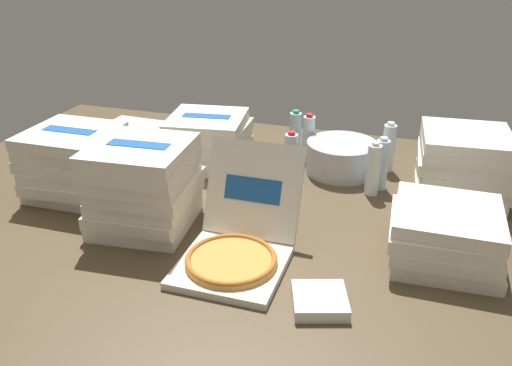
% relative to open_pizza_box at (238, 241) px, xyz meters
% --- Properties ---
extents(ground_plane, '(3.20, 2.40, 0.02)m').
position_rel_open_pizza_box_xyz_m(ground_plane, '(-0.06, 0.25, -0.09)').
color(ground_plane, '#4C3D28').
extents(open_pizza_box, '(0.36, 0.52, 0.37)m').
position_rel_open_pizza_box_xyz_m(open_pizza_box, '(0.00, 0.00, 0.00)').
color(open_pizza_box, silver).
rests_on(open_pizza_box, ground_plane).
extents(pizza_stack_center_far, '(0.40, 0.39, 0.20)m').
position_rel_open_pizza_box_xyz_m(pizza_stack_center_far, '(0.70, 0.22, 0.02)').
color(pizza_stack_center_far, silver).
rests_on(pizza_stack_center_far, ground_plane).
extents(pizza_stack_center_near, '(0.41, 0.42, 0.25)m').
position_rel_open_pizza_box_xyz_m(pizza_stack_center_near, '(-0.44, 0.78, 0.05)').
color(pizza_stack_center_near, silver).
rests_on(pizza_stack_center_near, ground_plane).
extents(pizza_stack_right_far, '(0.41, 0.41, 0.30)m').
position_rel_open_pizza_box_xyz_m(pizza_stack_right_far, '(0.77, 0.77, 0.07)').
color(pizza_stack_right_far, silver).
rests_on(pizza_stack_right_far, ground_plane).
extents(pizza_stack_right_mid, '(0.41, 0.41, 0.30)m').
position_rel_open_pizza_box_xyz_m(pizza_stack_right_mid, '(-0.86, 0.28, 0.07)').
color(pizza_stack_right_mid, silver).
rests_on(pizza_stack_right_mid, ground_plane).
extents(pizza_stack_right_near, '(0.38, 0.38, 0.15)m').
position_rel_open_pizza_box_xyz_m(pizza_stack_right_near, '(-0.85, 0.74, -0.00)').
color(pizza_stack_right_near, silver).
rests_on(pizza_stack_right_near, ground_plane).
extents(pizza_stack_left_far, '(0.41, 0.41, 0.35)m').
position_rel_open_pizza_box_xyz_m(pizza_stack_left_far, '(-0.43, 0.12, 0.10)').
color(pizza_stack_left_far, silver).
rests_on(pizza_stack_left_far, ground_plane).
extents(ice_bucket, '(0.34, 0.34, 0.15)m').
position_rel_open_pizza_box_xyz_m(ice_bucket, '(0.22, 0.88, 0.00)').
color(ice_bucket, '#B7BABF').
rests_on(ice_bucket, ground_plane).
extents(water_bottle_0, '(0.06, 0.06, 0.25)m').
position_rel_open_pizza_box_xyz_m(water_bottle_0, '(0.42, 0.75, 0.04)').
color(water_bottle_0, silver).
rests_on(water_bottle_0, ground_plane).
extents(water_bottle_1, '(0.06, 0.06, 0.25)m').
position_rel_open_pizza_box_xyz_m(water_bottle_1, '(0.01, 0.70, 0.04)').
color(water_bottle_1, silver).
rests_on(water_bottle_1, ground_plane).
extents(water_bottle_2, '(0.06, 0.06, 0.25)m').
position_rel_open_pizza_box_xyz_m(water_bottle_2, '(-0.04, 1.01, 0.04)').
color(water_bottle_2, silver).
rests_on(water_bottle_2, ground_plane).
extents(water_bottle_3, '(0.06, 0.06, 0.25)m').
position_rel_open_pizza_box_xyz_m(water_bottle_3, '(0.39, 0.68, 0.04)').
color(water_bottle_3, white).
rests_on(water_bottle_3, ground_plane).
extents(water_bottle_4, '(0.06, 0.06, 0.25)m').
position_rel_open_pizza_box_xyz_m(water_bottle_4, '(0.03, 0.98, 0.04)').
color(water_bottle_4, silver).
rests_on(water_bottle_4, ground_plane).
extents(water_bottle_5, '(0.06, 0.06, 0.25)m').
position_rel_open_pizza_box_xyz_m(water_bottle_5, '(0.43, 0.97, 0.04)').
color(water_bottle_5, silver).
rests_on(water_bottle_5, ground_plane).
extents(napkin_pile, '(0.21, 0.21, 0.04)m').
position_rel_open_pizza_box_xyz_m(napkin_pile, '(0.34, -0.17, -0.05)').
color(napkin_pile, white).
rests_on(napkin_pile, ground_plane).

